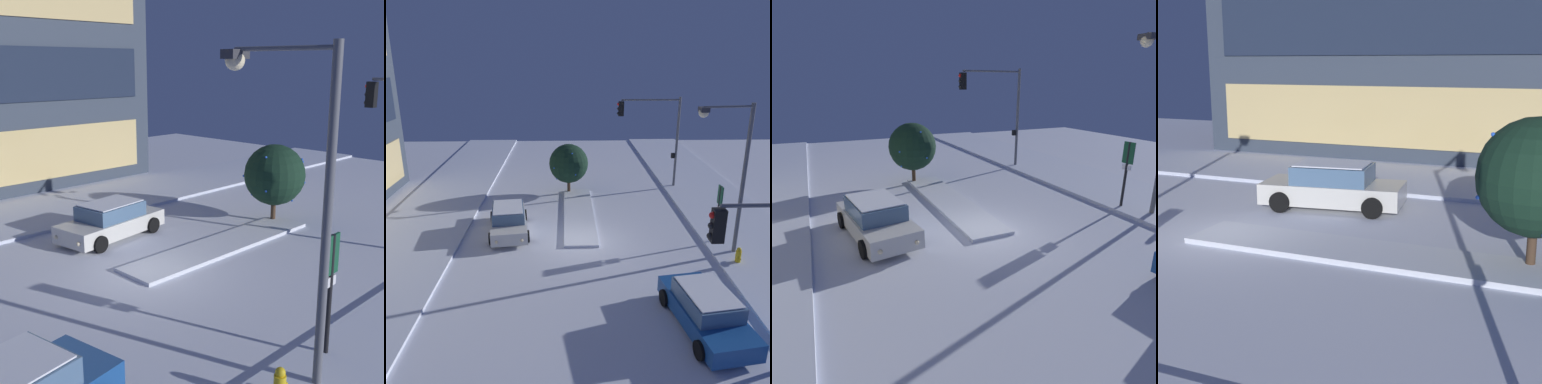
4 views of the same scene
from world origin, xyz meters
The scene contains 5 objects.
ground centered at (0.00, 0.00, 0.00)m, with size 52.00×52.00×0.00m, color silver.
curb_strip_far centered at (0.00, 8.95, 0.07)m, with size 52.00×5.20×0.14m, color silver.
median_strip centered at (3.90, 0.04, 0.07)m, with size 9.00×1.80×0.14m, color silver.
car_far centered at (1.53, 4.00, 0.71)m, with size 4.82×2.57×1.49m.
decorated_tree_median centered at (8.01, 0.62, 2.16)m, with size 2.71×2.71×3.52m.
Camera 4 is at (8.84, -12.24, 4.66)m, focal length 52.52 mm.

